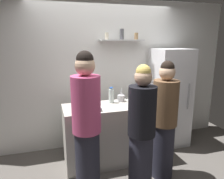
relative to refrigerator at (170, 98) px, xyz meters
The scene contains 12 objects.
ground_plane 1.68m from the refrigerator, 143.48° to the right, with size 5.28×5.28×0.00m, color #59544F.
back_wall_assembly 1.29m from the refrigerator, 160.79° to the left, with size 4.80×0.32×2.60m.
refrigerator is the anchor object (origin of this frame).
counter 1.30m from the refrigerator, 165.70° to the right, with size 1.49×0.61×0.93m, color #B7B2A8.
baking_pan 1.64m from the refrigerator, 164.78° to the right, with size 0.34×0.24×0.05m, color gray.
utensil_holder 1.00m from the refrigerator, behind, with size 0.12×0.12×0.21m.
wine_bottle_dark_glass 0.88m from the refrigerator, 142.83° to the right, with size 0.08×0.08×0.30m.
wine_bottle_amber_glass 0.83m from the refrigerator, 163.73° to the right, with size 0.07×0.07×0.29m.
water_bottle_plastic 1.19m from the refrigerator, behind, with size 0.08×0.08×0.25m.
person_pink_top 1.96m from the refrigerator, 150.38° to the right, with size 0.34×0.34×1.80m.
person_blonde 1.52m from the refrigerator, 134.00° to the right, with size 0.34×0.34×1.64m.
person_brown_jacket 1.09m from the refrigerator, 124.87° to the right, with size 0.34×0.34×1.65m.
Camera 1 is at (-0.96, -2.49, 1.91)m, focal length 34.57 mm.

